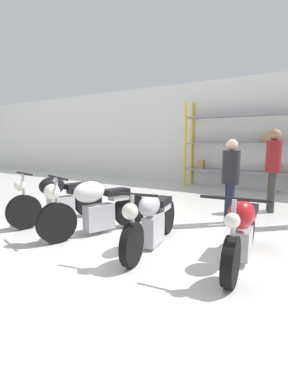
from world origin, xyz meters
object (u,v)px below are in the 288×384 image
at_px(shelving_rack, 243,146).
at_px(motorcycle_silver, 152,220).
at_px(person_browsing, 273,164).
at_px(motorcycle_white, 94,207).
at_px(motorcycle_red, 242,231).
at_px(person_near_rack, 231,175).
at_px(motorcycle_black, 59,199).

bearing_deg(shelving_rack, motorcycle_silver, -84.98).
relative_size(shelving_rack, person_browsing, 2.09).
xyz_separation_m(motorcycle_white, motorcycle_red, (2.39, 0.19, -0.04)).
height_order(motorcycle_silver, motorcycle_red, motorcycle_red).
bearing_deg(shelving_rack, motorcycle_white, -95.39).
distance_m(shelving_rack, motorcycle_red, 6.37).
bearing_deg(motorcycle_silver, shelving_rack, 171.82).
relative_size(motorcycle_red, person_near_rack, 1.25).
bearing_deg(motorcycle_red, motorcycle_black, -98.17).
bearing_deg(motorcycle_silver, person_browsing, 151.34).
relative_size(shelving_rack, motorcycle_silver, 1.86).
height_order(shelving_rack, motorcycle_silver, shelving_rack).
bearing_deg(motorcycle_silver, motorcycle_red, 84.49).
relative_size(shelving_rack, motorcycle_black, 1.93).
bearing_deg(motorcycle_silver, motorcycle_white, -102.21).
xyz_separation_m(shelving_rack, motorcycle_red, (1.80, -6.03, -0.98)).
distance_m(motorcycle_black, motorcycle_red, 3.51).
height_order(person_browsing, person_near_rack, person_browsing).
bearing_deg(person_near_rack, shelving_rack, -108.93).
height_order(motorcycle_white, motorcycle_red, motorcycle_white).
height_order(shelving_rack, person_browsing, shelving_rack).
relative_size(motorcycle_black, motorcycle_red, 0.99).
distance_m(motorcycle_white, person_near_rack, 2.56).
relative_size(motorcycle_silver, person_browsing, 1.12).
xyz_separation_m(motorcycle_black, person_near_rack, (2.77, 1.72, 0.48)).
bearing_deg(motorcycle_silver, person_near_rack, 151.67).
bearing_deg(motorcycle_black, motorcycle_white, 91.27).
relative_size(motorcycle_black, motorcycle_silver, 0.97).
xyz_separation_m(motorcycle_white, motorcycle_silver, (1.13, 0.02, -0.05)).
height_order(motorcycle_black, motorcycle_red, motorcycle_black).
xyz_separation_m(motorcycle_red, person_near_rack, (-0.75, 1.72, 0.50)).
bearing_deg(person_browsing, motorcycle_white, 36.72).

